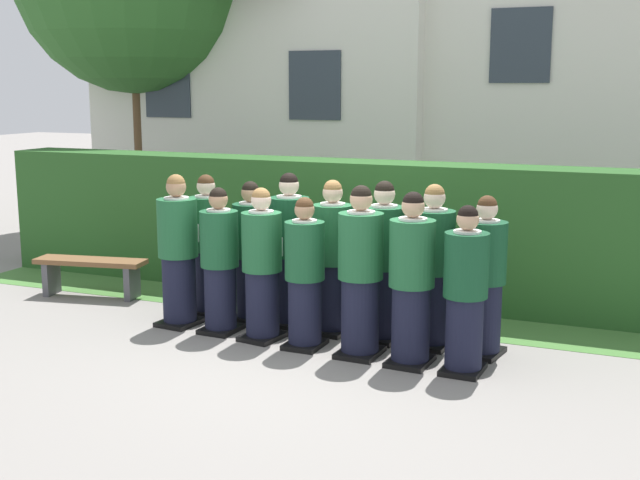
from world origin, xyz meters
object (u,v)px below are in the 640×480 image
object	(u,v)px
student_rear_row_3	(333,261)
student_rear_row_5	(433,270)
student_rear_row_0	(208,248)
student_rear_row_4	(383,265)
student_rear_row_2	(289,253)
wooden_bench	(91,269)
student_front_row_5	(412,283)
student_front_row_4	(360,276)
student_front_row_1	(220,264)
student_front_row_2	(262,268)
student_front_row_0	(178,254)
student_front_row_6	(465,294)
student_front_row_3	(305,277)
student_rear_row_1	(251,255)
student_rear_row_6	(484,280)

from	to	relation	value
student_rear_row_3	student_rear_row_5	bearing A→B (deg)	-2.74
student_rear_row_0	student_rear_row_4	world-z (taller)	student_rear_row_4
student_rear_row_2	wooden_bench	xyz separation A→B (m)	(-2.80, 0.13, -0.45)
wooden_bench	student_front_row_5	bearing A→B (deg)	-11.46
student_front_row_4	student_rear_row_4	bearing A→B (deg)	85.24
student_rear_row_2	student_rear_row_4	world-z (taller)	student_rear_row_2
student_front_row_1	student_front_row_5	xyz separation A→B (m)	(2.18, -0.22, 0.04)
student_front_row_1	student_front_row_2	xyz separation A→B (m)	(0.53, -0.06, 0.01)
student_front_row_0	student_front_row_6	distance (m)	3.26
student_front_row_3	student_front_row_4	distance (m)	0.61
student_rear_row_1	student_rear_row_2	world-z (taller)	student_rear_row_2
student_rear_row_1	student_rear_row_6	distance (m)	2.66
student_front_row_2	student_front_row_6	distance (m)	2.17
student_front_row_6	wooden_bench	bearing A→B (deg)	169.37
student_rear_row_3	student_rear_row_5	world-z (taller)	student_rear_row_5
student_front_row_1	student_rear_row_1	world-z (taller)	student_rear_row_1
student_rear_row_1	wooden_bench	world-z (taller)	student_rear_row_1
student_rear_row_6	student_rear_row_4	bearing A→B (deg)	175.34
student_front_row_5	student_rear_row_1	bearing A→B (deg)	159.95
student_front_row_3	student_rear_row_2	world-z (taller)	student_rear_row_2
student_rear_row_1	student_rear_row_6	size ratio (longest dim) A/B	1.00
student_front_row_3	student_rear_row_5	bearing A→B (deg)	24.05
student_front_row_5	student_front_row_0	bearing A→B (deg)	174.13
student_front_row_6	student_rear_row_1	distance (m)	2.71
student_front_row_1	student_rear_row_1	size ratio (longest dim) A/B	0.99
student_front_row_1	student_rear_row_2	distance (m)	0.78
student_rear_row_2	wooden_bench	bearing A→B (deg)	177.31
student_rear_row_1	student_front_row_4	bearing A→B (deg)	-24.35
student_front_row_6	student_front_row_5	bearing A→B (deg)	176.62
student_front_row_4	student_front_row_6	world-z (taller)	student_front_row_4
student_front_row_2	wooden_bench	world-z (taller)	student_front_row_2
student_rear_row_0	student_rear_row_3	bearing A→B (deg)	-5.64
student_front_row_5	student_rear_row_5	bearing A→B (deg)	86.23
student_rear_row_4	wooden_bench	world-z (taller)	student_rear_row_4
student_front_row_4	student_rear_row_5	distance (m)	0.79
student_front_row_2	student_front_row_4	distance (m)	1.12
wooden_bench	student_rear_row_1	bearing A→B (deg)	-3.33
student_front_row_4	student_front_row_6	xyz separation A→B (m)	(1.04, -0.09, -0.06)
student_rear_row_6	student_front_row_4	bearing A→B (deg)	-156.63
student_front_row_3	student_front_row_6	xyz separation A→B (m)	(1.65, -0.12, 0.01)
student_rear_row_6	student_rear_row_0	bearing A→B (deg)	174.97
student_front_row_6	student_rear_row_4	size ratio (longest dim) A/B	0.94
student_front_row_0	student_rear_row_5	distance (m)	2.78
student_rear_row_4	student_rear_row_6	world-z (taller)	student_rear_row_4
student_rear_row_5	student_rear_row_6	distance (m)	0.54
student_front_row_4	student_rear_row_1	size ratio (longest dim) A/B	1.07
student_rear_row_5	student_front_row_1	bearing A→B (deg)	-170.14
student_front_row_0	student_front_row_1	xyz separation A→B (m)	(0.55, -0.06, -0.05)
student_front_row_3	student_rear_row_5	xyz separation A→B (m)	(1.17, 0.52, 0.06)
student_front_row_4	wooden_bench	distance (m)	4.00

